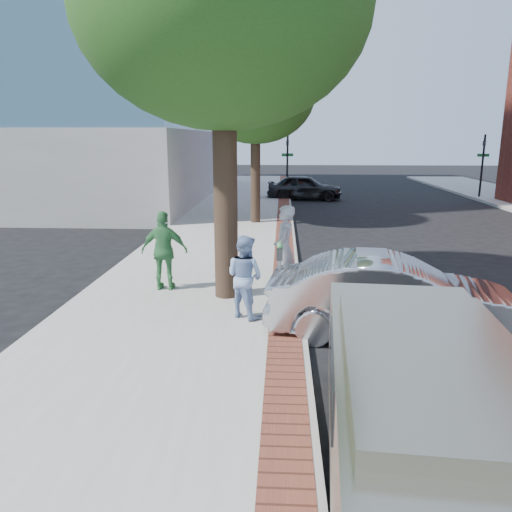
# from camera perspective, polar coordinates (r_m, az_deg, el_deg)

# --- Properties ---
(ground) EXTENTS (120.00, 120.00, 0.00)m
(ground) POSITION_cam_1_polar(r_m,az_deg,el_deg) (9.53, -0.98, -8.94)
(ground) COLOR black
(ground) RESTS_ON ground
(sidewalk) EXTENTS (5.00, 60.00, 0.15)m
(sidewalk) POSITION_cam_1_polar(r_m,az_deg,el_deg) (17.30, -4.09, 1.53)
(sidewalk) COLOR #9E9991
(sidewalk) RESTS_ON ground
(brick_strip) EXTENTS (0.60, 60.00, 0.01)m
(brick_strip) POSITION_cam_1_polar(r_m,az_deg,el_deg) (17.15, 3.22, 1.71)
(brick_strip) COLOR brown
(brick_strip) RESTS_ON sidewalk
(curb) EXTENTS (0.10, 60.00, 0.15)m
(curb) POSITION_cam_1_polar(r_m,az_deg,el_deg) (17.17, 4.38, 1.43)
(curb) COLOR gray
(curb) RESTS_ON ground
(office_base) EXTENTS (18.20, 22.20, 4.00)m
(office_base) POSITION_cam_1_polar(r_m,az_deg,el_deg) (33.72, -21.13, 9.75)
(office_base) COLOR gray
(office_base) RESTS_ON ground
(signal_near) EXTENTS (0.70, 0.15, 3.80)m
(signal_near) POSITION_cam_1_polar(r_m,az_deg,el_deg) (30.83, 3.61, 10.82)
(signal_near) COLOR black
(signal_near) RESTS_ON ground
(signal_far) EXTENTS (0.70, 0.15, 3.80)m
(signal_far) POSITION_cam_1_polar(r_m,az_deg,el_deg) (33.03, 24.48, 9.84)
(signal_far) COLOR black
(signal_far) RESTS_ON ground
(tree_near) EXTENTS (6.00, 6.00, 8.51)m
(tree_near) POSITION_cam_1_polar(r_m,az_deg,el_deg) (11.06, -3.82, 26.71)
(tree_near) COLOR black
(tree_near) RESTS_ON sidewalk
(tree_far) EXTENTS (4.80, 4.80, 7.14)m
(tree_far) POSITION_cam_1_polar(r_m,az_deg,el_deg) (20.89, -0.07, 17.99)
(tree_far) COLOR black
(tree_far) RESTS_ON sidewalk
(parking_meter) EXTENTS (0.12, 0.32, 1.47)m
(parking_meter) POSITION_cam_1_polar(r_m,az_deg,el_deg) (9.81, 2.70, -0.88)
(parking_meter) COLOR gray
(parking_meter) RESTS_ON sidewalk
(person_gray) EXTENTS (0.51, 0.75, 2.00)m
(person_gray) POSITION_cam_1_polar(r_m,az_deg,el_deg) (11.34, 3.24, 0.78)
(person_gray) COLOR #B3B3B8
(person_gray) RESTS_ON sidewalk
(person_officer) EXTENTS (1.01, 0.97, 1.65)m
(person_officer) POSITION_cam_1_polar(r_m,az_deg,el_deg) (9.77, -1.30, -2.34)
(person_officer) COLOR #7D96C1
(person_officer) RESTS_ON sidewalk
(person_green) EXTENTS (1.08, 0.46, 1.84)m
(person_green) POSITION_cam_1_polar(r_m,az_deg,el_deg) (11.71, -10.42, 0.58)
(person_green) COLOR #3D8749
(person_green) RESTS_ON sidewalk
(sedan_silver) EXTENTS (4.75, 2.15, 1.51)m
(sedan_silver) POSITION_cam_1_polar(r_m,az_deg,el_deg) (9.51, 15.36, -4.63)
(sedan_silver) COLOR #AFB1B6
(sedan_silver) RESTS_ON ground
(bg_car) EXTENTS (4.48, 1.98, 1.50)m
(bg_car) POSITION_cam_1_polar(r_m,az_deg,el_deg) (30.03, 5.56, 7.84)
(bg_car) COLOR black
(bg_car) RESTS_ON ground
(van) EXTENTS (2.18, 4.85, 1.75)m
(van) POSITION_cam_1_polar(r_m,az_deg,el_deg) (5.62, 18.26, -15.64)
(van) COLOR gray
(van) RESTS_ON ground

